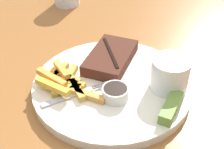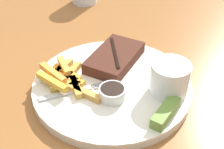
# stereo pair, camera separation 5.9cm
# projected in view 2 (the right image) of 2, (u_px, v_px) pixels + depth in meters

# --- Properties ---
(dining_table) EXTENTS (1.14, 1.24, 0.75)m
(dining_table) POSITION_uv_depth(u_px,v_px,m) (112.00, 117.00, 0.66)
(dining_table) COLOR #935B2D
(dining_table) RESTS_ON ground_plane
(dinner_plate) EXTENTS (0.31, 0.31, 0.02)m
(dinner_plate) POSITION_uv_depth(u_px,v_px,m) (112.00, 86.00, 0.61)
(dinner_plate) COLOR silver
(dinner_plate) RESTS_ON dining_table
(steak_portion) EXTENTS (0.16, 0.13, 0.03)m
(steak_portion) POSITION_uv_depth(u_px,v_px,m) (115.00, 58.00, 0.65)
(steak_portion) COLOR #472319
(steak_portion) RESTS_ON dinner_plate
(fries_pile) EXTENTS (0.10, 0.14, 0.02)m
(fries_pile) POSITION_uv_depth(u_px,v_px,m) (65.00, 78.00, 0.60)
(fries_pile) COLOR gold
(fries_pile) RESTS_ON dinner_plate
(coleslaw_cup) EXTENTS (0.07, 0.07, 0.06)m
(coleslaw_cup) POSITION_uv_depth(u_px,v_px,m) (170.00, 77.00, 0.56)
(coleslaw_cup) COLOR white
(coleslaw_cup) RESTS_ON dinner_plate
(dipping_sauce_cup) EXTENTS (0.05, 0.05, 0.02)m
(dipping_sauce_cup) POSITION_uv_depth(u_px,v_px,m) (112.00, 93.00, 0.56)
(dipping_sauce_cup) COLOR silver
(dipping_sauce_cup) RESTS_ON dinner_plate
(pickle_spear) EXTENTS (0.08, 0.05, 0.02)m
(pickle_spear) POSITION_uv_depth(u_px,v_px,m) (166.00, 112.00, 0.53)
(pickle_spear) COLOR olive
(pickle_spear) RESTS_ON dinner_plate
(fork_utensil) EXTENTS (0.13, 0.05, 0.00)m
(fork_utensil) POSITION_uv_depth(u_px,v_px,m) (71.00, 92.00, 0.58)
(fork_utensil) COLOR #B7B7BC
(fork_utensil) RESTS_ON dinner_plate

